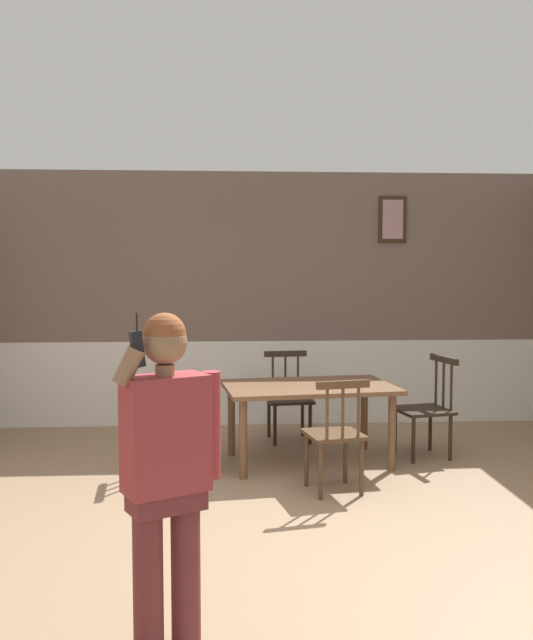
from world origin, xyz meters
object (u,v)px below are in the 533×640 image
(dining_table, at_px, (309,394))
(chair_near_window, at_px, (288,397))
(chair_at_table_head, at_px, (335,434))
(chair_by_doorway, at_px, (183,417))
(person_figure, at_px, (167,462))
(chair_opposite_corner, at_px, (426,408))

(dining_table, height_order, chair_near_window, chair_near_window)
(dining_table, relative_size, chair_at_table_head, 1.76)
(chair_by_doorway, height_order, person_figure, person_figure)
(person_figure, bearing_deg, dining_table, -136.37)
(chair_at_table_head, height_order, person_figure, person_figure)
(chair_opposite_corner, distance_m, person_figure, 3.91)
(chair_by_doorway, height_order, chair_opposite_corner, chair_by_doorway)
(dining_table, xyz_separation_m, chair_by_doorway, (-1.15, -0.14, -0.17))
(chair_at_table_head, xyz_separation_m, chair_opposite_corner, (1.04, 1.01, -0.00))
(chair_at_table_head, bearing_deg, chair_near_window, 85.41)
(chair_near_window, xyz_separation_m, chair_by_doorway, (-1.04, -1.00, 0.02))
(chair_near_window, bearing_deg, chair_by_doorway, 38.04)
(chair_near_window, relative_size, chair_opposite_corner, 0.96)
(dining_table, height_order, chair_opposite_corner, chair_opposite_corner)
(dining_table, height_order, person_figure, person_figure)
(chair_opposite_corner, relative_size, person_figure, 0.60)
(dining_table, height_order, chair_by_doorway, chair_by_doorway)
(dining_table, distance_m, chair_near_window, 0.89)
(person_figure, bearing_deg, chair_near_window, -131.04)
(chair_near_window, height_order, chair_opposite_corner, chair_opposite_corner)
(chair_near_window, distance_m, chair_opposite_corner, 1.44)
(dining_table, bearing_deg, chair_at_table_head, -82.83)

